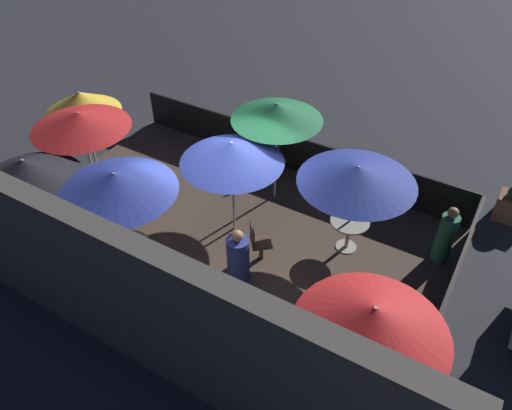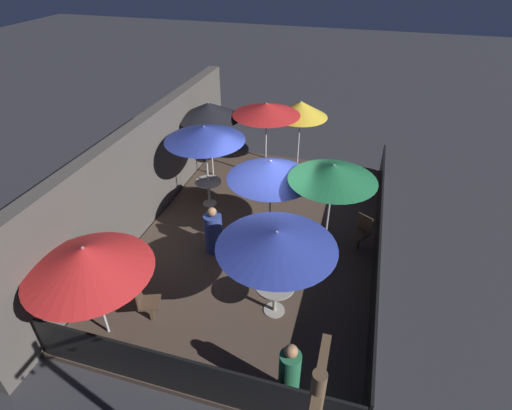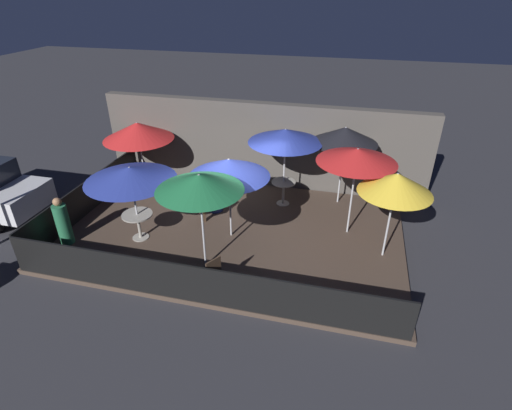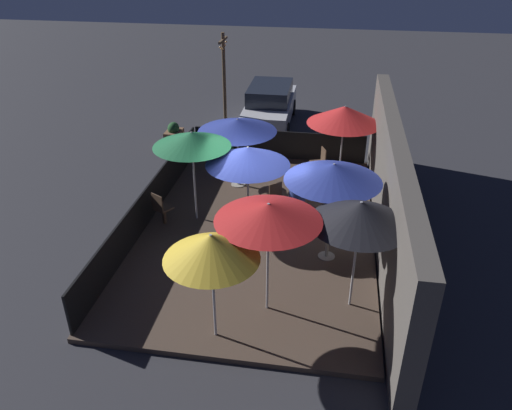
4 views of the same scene
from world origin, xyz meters
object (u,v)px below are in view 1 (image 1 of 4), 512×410
object	(u,v)px
dining_table_0	(131,249)
patio_chair_2	(275,157)
patron_0	(238,259)
patio_umbrella_0	(116,182)
dining_table_1	(349,227)
patio_umbrella_1	(358,174)
patio_umbrella_5	(26,171)
patron_1	(445,237)
patio_umbrella_7	(373,320)
patio_umbrella_2	(277,112)
patio_umbrella_4	(81,102)
patio_umbrella_6	(232,152)
patio_umbrella_3	(80,120)
patio_chair_0	(258,241)
patio_chair_1	(346,332)

from	to	relation	value
dining_table_0	patio_chair_2	size ratio (longest dim) A/B	0.83
dining_table_0	patron_0	distance (m)	2.10
patio_umbrella_0	dining_table_1	distance (m)	4.67
patio_umbrella_1	patron_0	bearing A→B (deg)	52.03
patio_umbrella_5	dining_table_1	world-z (taller)	patio_umbrella_5
patio_umbrella_0	patron_1	xyz separation A→B (m)	(-5.14, -3.46, -1.61)
patio_umbrella_7	dining_table_0	world-z (taller)	patio_umbrella_7
patio_umbrella_2	patio_umbrella_0	bearing A→B (deg)	70.38
patio_umbrella_4	patio_umbrella_6	bearing A→B (deg)	-179.10
patio_umbrella_5	patron_1	xyz separation A→B (m)	(-6.79, -3.99, -1.58)
patio_umbrella_0	patio_umbrella_7	world-z (taller)	patio_umbrella_0
dining_table_0	patio_umbrella_0	bearing A→B (deg)	-90.00
patio_umbrella_5	patron_0	distance (m)	4.15
patio_umbrella_6	patron_1	world-z (taller)	patio_umbrella_6
patio_umbrella_3	patio_chair_0	xyz separation A→B (m)	(-3.97, -0.40, -1.78)
patio_umbrella_4	patron_0	xyz separation A→B (m)	(-4.85, 1.12, -1.48)
patio_umbrella_3	patron_0	xyz separation A→B (m)	(-3.92, 0.25, -1.72)
patio_chair_2	patron_1	size ratio (longest dim) A/B	0.68
patio_umbrella_1	patio_umbrella_2	distance (m)	2.28
patio_umbrella_0	patio_umbrella_5	bearing A→B (deg)	18.11
patio_umbrella_3	patio_chair_0	world-z (taller)	patio_umbrella_3
patio_chair_2	patron_1	xyz separation A→B (m)	(-4.34, 0.85, 0.11)
dining_table_0	patio_chair_2	distance (m)	4.38
patio_umbrella_5	patron_0	xyz separation A→B (m)	(-3.54, -1.42, -1.64)
patio_chair_0	patio_chair_1	xyz separation A→B (m)	(-2.36, 1.14, 0.03)
patron_0	patron_1	bearing A→B (deg)	51.23
patron_0	patio_umbrella_3	bearing A→B (deg)	-170.88
patio_umbrella_6	patio_chair_2	distance (m)	2.71
patio_chair_2	patron_0	xyz separation A→B (m)	(-1.09, 3.42, 0.05)
patio_umbrella_6	patio_umbrella_7	size ratio (longest dim) A/B	0.99
patio_umbrella_5	patio_chair_0	distance (m)	4.49
patio_umbrella_3	dining_table_0	distance (m)	2.86
patio_chair_0	patio_chair_1	world-z (taller)	patio_chair_1
patio_umbrella_2	patio_chair_0	distance (m)	2.74
patio_umbrella_1	patio_umbrella_2	world-z (taller)	patio_umbrella_2
patio_umbrella_7	patio_chair_0	distance (m)	3.64
patio_umbrella_4	patron_1	size ratio (longest dim) A/B	1.70
patio_umbrella_6	dining_table_1	bearing A→B (deg)	-162.94
patio_umbrella_5	patio_umbrella_2	bearing A→B (deg)	-125.59
patio_umbrella_0	patio_umbrella_2	world-z (taller)	patio_umbrella_2
patio_umbrella_6	patio_chair_2	size ratio (longest dim) A/B	2.45
patio_umbrella_1	patio_umbrella_3	world-z (taller)	patio_umbrella_3
patio_umbrella_5	patio_umbrella_6	bearing A→B (deg)	-135.96
patio_umbrella_6	patron_0	distance (m)	2.06
patio_umbrella_1	dining_table_1	size ratio (longest dim) A/B	2.85
patio_umbrella_2	dining_table_1	world-z (taller)	patio_umbrella_2
patio_umbrella_4	patio_umbrella_6	distance (m)	3.99
patio_umbrella_5	patron_1	world-z (taller)	patio_umbrella_5
patio_umbrella_7	patio_umbrella_0	bearing A→B (deg)	-2.78
dining_table_1	patio_chair_1	xyz separation A→B (m)	(-0.93, 2.38, -0.06)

